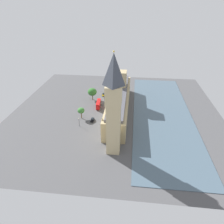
# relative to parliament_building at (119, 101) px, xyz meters

# --- Properties ---
(ground_plane) EXTENTS (143.91, 143.91, 0.00)m
(ground_plane) POSITION_rel_parliament_building_xyz_m (1.99, 1.61, -7.47)
(ground_plane) COLOR #4C4C4F
(river_thames) EXTENTS (38.98, 129.52, 0.25)m
(river_thames) POSITION_rel_parliament_building_xyz_m (-30.19, 1.61, -7.34)
(river_thames) COLOR #475B6B
(river_thames) RESTS_ON ground
(parliament_building) EXTENTS (13.52, 73.91, 24.75)m
(parliament_building) POSITION_rel_parliament_building_xyz_m (0.00, 0.00, 0.00)
(parliament_building) COLOR tan
(parliament_building) RESTS_ON ground
(clock_tower) EXTENTS (7.58, 7.58, 51.46)m
(clock_tower) POSITION_rel_parliament_building_xyz_m (-0.81, 44.30, 19.13)
(clock_tower) COLOR tan
(clock_tower) RESTS_ON ground
(car_yellow_cab_midblock) EXTENTS (2.22, 4.45, 1.74)m
(car_yellow_cab_midblock) POSITION_rel_parliament_building_xyz_m (14.57, -23.24, -6.58)
(car_yellow_cab_midblock) COLOR gold
(car_yellow_cab_midblock) RESTS_ON ground
(double_decker_bus_kerbside) EXTENTS (3.18, 10.63, 4.75)m
(double_decker_bus_kerbside) POSITION_rel_parliament_building_xyz_m (15.06, -2.44, -4.83)
(double_decker_bus_kerbside) COLOR red
(double_decker_bus_kerbside) RESTS_ON ground
(car_black_by_river_gate) EXTENTS (1.96, 4.54, 1.74)m
(car_black_by_river_gate) POSITION_rel_parliament_building_xyz_m (15.82, 16.60, -6.58)
(car_black_by_river_gate) COLOR black
(car_black_by_river_gate) RESTS_ON ground
(pedestrian_near_tower) EXTENTS (0.64, 0.65, 1.54)m
(pedestrian_near_tower) POSITION_rel_parliament_building_xyz_m (9.30, -11.96, -6.77)
(pedestrian_near_tower) COLOR navy
(pedestrian_near_tower) RESTS_ON ground
(pedestrian_leading) EXTENTS (0.49, 0.58, 1.49)m
(pedestrian_leading) POSITION_rel_parliament_building_xyz_m (10.19, -29.07, -6.79)
(pedestrian_leading) COLOR #336B60
(pedestrian_leading) RESTS_ON ground
(plane_tree_under_trees) EXTENTS (6.91, 6.91, 9.41)m
(plane_tree_under_trees) POSITION_rel_parliament_building_xyz_m (21.93, -14.94, -1.01)
(plane_tree_under_trees) COLOR brown
(plane_tree_under_trees) RESTS_ON ground
(plane_tree_corner) EXTENTS (4.53, 4.53, 7.76)m
(plane_tree_corner) POSITION_rel_parliament_building_xyz_m (23.63, 14.04, -1.69)
(plane_tree_corner) COLOR brown
(plane_tree_corner) RESTS_ON ground
(street_lamp_opposite_hall) EXTENTS (0.56, 0.56, 5.93)m
(street_lamp_opposite_hall) POSITION_rel_parliament_building_xyz_m (22.66, 23.73, -3.29)
(street_lamp_opposite_hall) COLOR black
(street_lamp_opposite_hall) RESTS_ON ground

